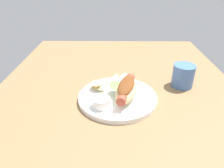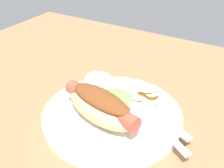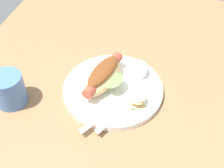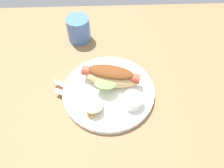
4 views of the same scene
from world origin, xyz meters
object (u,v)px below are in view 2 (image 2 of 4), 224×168
Objects in this scene: fork at (158,125)px; sauce_ramekin at (98,84)px; knife at (162,118)px; plate at (112,115)px; hot_dog at (101,105)px; chips_pile at (149,95)px.

sauce_ramekin is at bearing -162.48° from fork.
knife is at bearing 172.38° from sauce_ramekin.
fork and knife have the same top height.
sauce_ramekin reaches higher than plate.
sauce_ramekin is at bearing 140.37° from hot_dog.
hot_dog is at bearing -127.20° from fork.
plate is 8.34cm from sauce_ramekin.
fork is at bearing 164.56° from sauce_ramekin.
hot_dog is at bearing 126.21° from sauce_ramekin.
hot_dog is 1.22× the size of knife.
chips_pile reaches higher than knife.
plate is 9.06cm from fork.
sauce_ramekin is (5.66, -7.74, -1.44)cm from hot_dog.
chips_pile is (-5.10, -9.72, -1.53)cm from hot_dog.
sauce_ramekin is at bearing 10.42° from chips_pile.
hot_dog is 10.66cm from fork.
knife is (-15.27, 2.04, -1.33)cm from sauce_ramekin.
hot_dog is at bearing 62.30° from chips_pile.
chips_pile reaches higher than fork.
plate is at bearing -143.00° from fork.
chips_pile is (-4.40, -6.85, 2.21)cm from plate.
fork is at bearing 126.40° from chips_pile.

